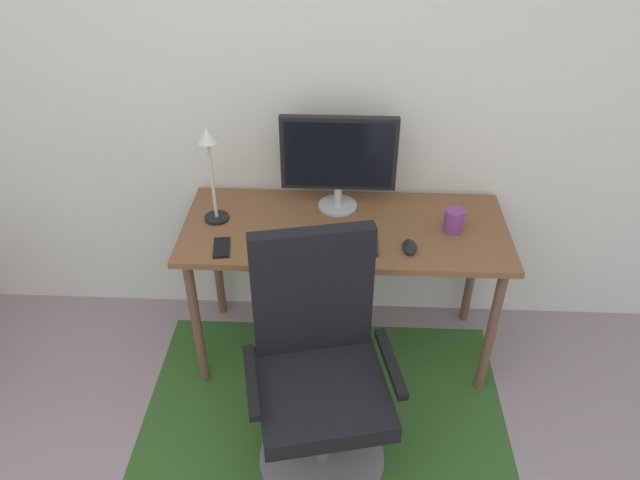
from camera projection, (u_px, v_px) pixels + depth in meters
wall_back at (266, 75)px, 2.64m from camera, size 6.00×0.10×2.60m
area_rug at (323, 442)px, 2.61m from camera, size 1.64×1.47×0.01m
desk at (345, 241)px, 2.69m from camera, size 1.44×0.60×0.75m
monitor at (339, 157)px, 2.62m from camera, size 0.52×0.18×0.45m
keyboard at (327, 245)px, 2.51m from camera, size 0.43×0.13×0.02m
computer_mouse at (410, 247)px, 2.49m from camera, size 0.06×0.10×0.03m
coffee_cup at (454, 220)px, 2.58m from camera, size 0.09×0.09×0.11m
cell_phone at (222, 248)px, 2.50m from camera, size 0.09×0.15×0.01m
desk_lamp at (210, 162)px, 2.52m from camera, size 0.11×0.11×0.44m
office_chair at (319, 382)px, 2.33m from camera, size 0.63×0.58×1.05m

